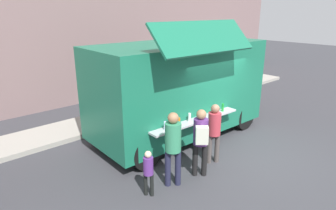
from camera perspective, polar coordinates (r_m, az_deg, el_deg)
The scene contains 8 objects.
ground_plane at distance 8.76m, azimuth 14.28°, elevation -9.26°, with size 60.00×60.00×0.00m, color #38383D.
curb_strip at distance 10.05m, azimuth -26.06°, elevation -6.50°, with size 28.00×1.60×0.15m, color #9E998E.
food_truck_main at distance 9.20m, azimuth 2.15°, elevation 3.49°, with size 5.61×3.22×3.66m.
trash_bin at distance 13.55m, azimuth 6.15°, elevation 3.17°, with size 0.60×0.60×0.96m, color #2C6539.
customer_front_ordering at distance 7.78m, azimuth 8.93°, elevation -4.51°, with size 0.33×0.33×1.64m.
customer_mid_with_backpack at distance 7.06m, azimuth 6.34°, elevation -6.12°, with size 0.53×0.54×1.72m.
customer_rear_waiting at distance 6.66m, azimuth 0.97°, elevation -7.37°, with size 0.37×0.37×1.80m.
child_near_queue at distance 6.52m, azimuth -3.82°, elevation -12.32°, with size 0.22×0.22×1.08m.
Camera 1 is at (-6.62, -4.17, 3.93)m, focal length 31.52 mm.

